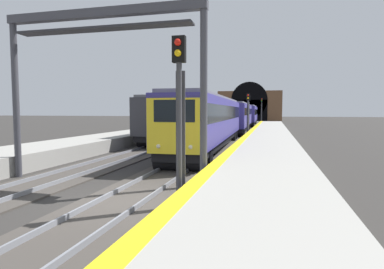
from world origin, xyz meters
name	(u,v)px	position (x,y,z in m)	size (l,w,h in m)	color
ground_plane	(124,203)	(0.00, 0.00, 0.00)	(320.00, 320.00, 0.00)	#302D2B
platform_right	(259,198)	(0.00, -4.21, 0.45)	(112.00, 3.97, 0.91)	#9E9B93
platform_right_edge_strip	(200,179)	(0.00, -2.48, 0.91)	(112.00, 0.50, 0.01)	yellow
track_main_line	(124,202)	(0.00, 0.00, 0.04)	(160.00, 3.01, 0.21)	#423D38
track_adjacent_line	(10,193)	(0.00, 4.40, 0.04)	(160.00, 3.04, 0.21)	#423D38
train_main_approaching	(238,116)	(35.35, 0.00, 2.30)	(61.50, 3.26, 3.99)	navy
train_adjacent_platform	(203,115)	(32.51, 4.40, 2.37)	(38.94, 2.92, 4.16)	#333338
railway_signal_near	(179,110)	(-0.30, -1.93, 2.98)	(0.39, 0.38, 5.08)	#38383D
railway_signal_mid	(248,112)	(26.68, -1.93, 2.85)	(0.39, 0.38, 4.83)	#4C4C54
railway_signal_far	(262,108)	(70.79, -1.93, 3.60)	(0.39, 0.38, 6.03)	#38383D
overhead_signal_gantry	(102,52)	(2.66, 2.20, 5.33)	(0.70, 8.73, 7.05)	#3F3F47
tunnel_portal	(249,106)	(88.23, 2.20, 4.44)	(2.19, 18.80, 11.44)	brown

